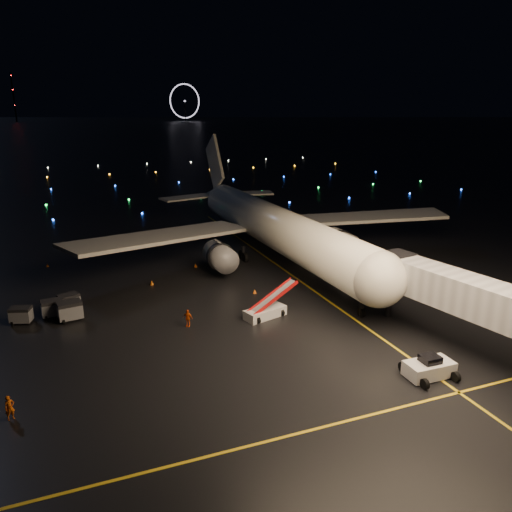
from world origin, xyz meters
The scene contains 19 objects.
ground centered at (0.00, 300.00, 0.00)m, with size 2000.00×2000.00×0.00m, color black.
lane_centre centered at (12.00, 15.00, 0.01)m, with size 0.25×80.00×0.02m, color gold.
lane_cross centered at (-5.00, -10.00, 0.01)m, with size 60.00×0.25×0.02m, color gold.
airliner centered at (12.37, 27.75, 7.68)m, with size 54.20×51.49×15.36m, color silver, non-canonical shape.
pushback_tug centered at (11.45, -7.35, 0.88)m, with size 3.70×1.94×1.76m, color silver.
belt_loader centered at (4.08, 7.67, 1.51)m, with size 6.23×1.70×3.02m, color silver, non-canonical shape.
crew_a centered at (-17.99, -1.65, 0.86)m, with size 0.63×0.41×1.73m, color #E0540F.
crew_c centered at (-3.52, 8.35, 0.85)m, with size 0.99×0.41×1.69m, color #E0540F.
safety_cone_0 centered at (5.51, 14.15, 0.23)m, with size 0.40×0.40×0.46m, color orange.
safety_cone_1 centered at (1.81, 25.70, 0.25)m, with size 0.43×0.43×0.49m, color orange.
safety_cone_2 centered at (-4.64, 21.13, 0.26)m, with size 0.46×0.46×0.52m, color orange.
safety_cone_3 centered at (-16.01, 32.89, 0.22)m, with size 0.40×0.40×0.45m, color orange.
ferris_wheel centered at (170.00, 720.00, 26.00)m, with size 50.00×4.00×52.00m, color black, non-canonical shape.
radio_mast centered at (-60.00, 740.00, 32.00)m, with size 1.80×1.80×64.00m, color black.
taxiway_lights centered at (0.00, 106.00, 0.18)m, with size 164.00×92.00×0.36m, color black, non-canonical shape.
baggage_cart_0 centered at (-13.79, 16.76, 0.82)m, with size 1.94×1.36×1.65m, color gray.
baggage_cart_1 centered at (-15.37, 15.49, 0.86)m, with size 2.01×1.41×1.71m, color gray.
baggage_cart_2 centered at (-13.76, 13.96, 0.95)m, with size 2.22×1.56×1.89m, color gray.
baggage_cart_3 centered at (-18.15, 14.93, 0.80)m, with size 1.88×1.31×1.60m, color gray.
Camera 1 is at (-13.32, -34.18, 19.87)m, focal length 35.00 mm.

